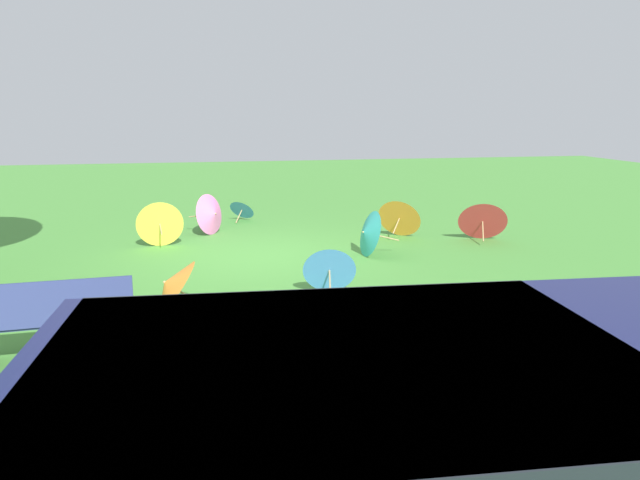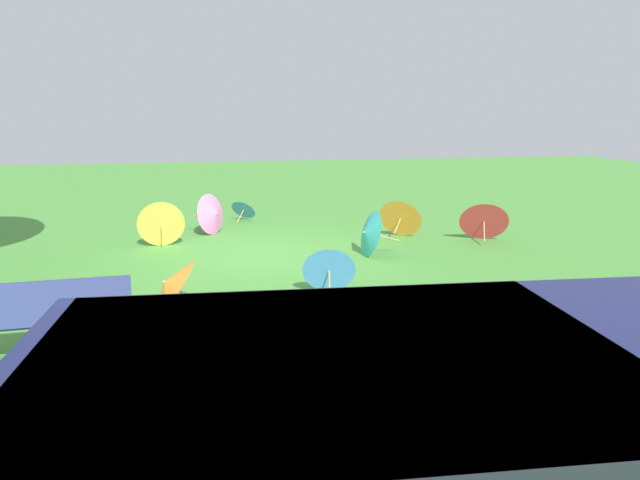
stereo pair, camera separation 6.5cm
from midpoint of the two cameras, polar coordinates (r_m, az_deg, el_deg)
ground at (r=10.91m, az=-5.48°, el=-1.49°), size 40.00×40.00×0.00m
van_dark at (r=3.18m, az=15.93°, el=-19.66°), size 4.71×2.36×1.53m
park_bench at (r=6.83m, az=-23.48°, el=-6.76°), size 1.63×0.59×0.90m
parasol_teal_0 at (r=10.80m, az=4.60°, el=0.65°), size 0.83×0.85×0.83m
parasol_yellow_1 at (r=11.97m, az=-14.44°, el=1.58°), size 0.91×0.78×0.89m
parasol_blue_0 at (r=8.61m, az=1.05°, el=-2.63°), size 0.81×0.78×0.73m
parasol_orange_0 at (r=7.92m, az=-13.57°, el=-4.13°), size 0.80×0.83×0.78m
parasol_pink_0 at (r=12.84m, az=-9.74°, el=2.41°), size 0.87×0.86×0.86m
parasol_orange_1 at (r=12.50m, az=7.72°, el=2.16°), size 1.03×0.95×0.84m
parasol_blue_1 at (r=14.30m, az=-6.94°, el=2.94°), size 0.74×0.71×0.55m
parasol_red_0 at (r=12.47m, az=15.13°, el=1.92°), size 1.13×0.98×0.88m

